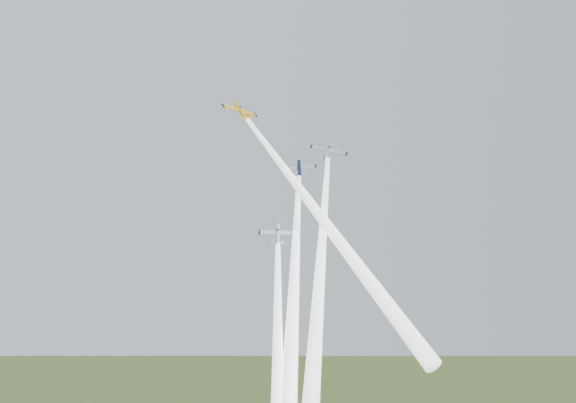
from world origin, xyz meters
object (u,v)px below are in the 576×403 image
at_px(plane_silver_low, 278,234).
at_px(plane_silver_right, 328,151).
at_px(plane_yellow, 241,111).
at_px(plane_navy, 299,168).

bearing_deg(plane_silver_low, plane_silver_right, 56.77).
distance_m(plane_yellow, plane_silver_right, 19.82).
distance_m(plane_navy, plane_silver_low, 21.61).
relative_size(plane_yellow, plane_silver_right, 1.07).
distance_m(plane_yellow, plane_navy, 16.88).
relative_size(plane_navy, plane_silver_right, 0.90).
xyz_separation_m(plane_yellow, plane_silver_right, (17.98, -2.61, -7.92)).
xyz_separation_m(plane_silver_right, plane_silver_low, (-13.89, -12.96, -18.79)).
bearing_deg(plane_navy, plane_yellow, -172.00).
relative_size(plane_navy, plane_silver_low, 1.00).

